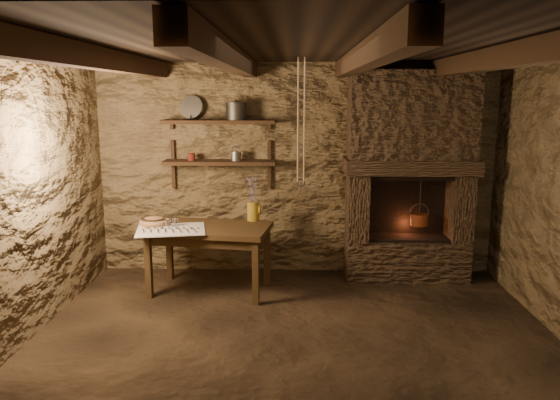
{
  "coord_description": "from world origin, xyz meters",
  "views": [
    {
      "loc": [
        -0.01,
        -4.2,
        2.04
      ],
      "look_at": [
        -0.15,
        0.9,
        1.06
      ],
      "focal_mm": 35.0,
      "sensor_mm": 36.0,
      "label": 1
    }
  ],
  "objects_px": {
    "iron_stockpot": "(236,112)",
    "red_pot": "(419,219)",
    "work_table": "(210,256)",
    "wooden_bowl": "(154,222)",
    "stoneware_jug": "(253,202)"
  },
  "relations": [
    {
      "from": "iron_stockpot",
      "to": "red_pot",
      "type": "xyz_separation_m",
      "value": [
        2.02,
        -0.12,
        -1.16
      ]
    },
    {
      "from": "wooden_bowl",
      "to": "red_pot",
      "type": "bearing_deg",
      "value": 8.44
    },
    {
      "from": "red_pot",
      "to": "wooden_bowl",
      "type": "bearing_deg",
      "value": -171.56
    },
    {
      "from": "work_table",
      "to": "wooden_bowl",
      "type": "bearing_deg",
      "value": -174.84
    },
    {
      "from": "iron_stockpot",
      "to": "stoneware_jug",
      "type": "bearing_deg",
      "value": -55.52
    },
    {
      "from": "red_pot",
      "to": "stoneware_jug",
      "type": "bearing_deg",
      "value": -174.54
    },
    {
      "from": "iron_stockpot",
      "to": "red_pot",
      "type": "relative_size",
      "value": 0.42
    },
    {
      "from": "work_table",
      "to": "red_pot",
      "type": "xyz_separation_m",
      "value": [
        2.27,
        0.45,
        0.32
      ]
    },
    {
      "from": "wooden_bowl",
      "to": "red_pot",
      "type": "distance_m",
      "value": 2.88
    },
    {
      "from": "stoneware_jug",
      "to": "wooden_bowl",
      "type": "height_order",
      "value": "stoneware_jug"
    },
    {
      "from": "work_table",
      "to": "iron_stockpot",
      "type": "height_order",
      "value": "iron_stockpot"
    },
    {
      "from": "stoneware_jug",
      "to": "red_pot",
      "type": "relative_size",
      "value": 0.87
    },
    {
      "from": "stoneware_jug",
      "to": "wooden_bowl",
      "type": "distance_m",
      "value": 1.07
    },
    {
      "from": "work_table",
      "to": "stoneware_jug",
      "type": "xyz_separation_m",
      "value": [
        0.44,
        0.28,
        0.53
      ]
    },
    {
      "from": "wooden_bowl",
      "to": "iron_stockpot",
      "type": "relative_size",
      "value": 1.34
    }
  ]
}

